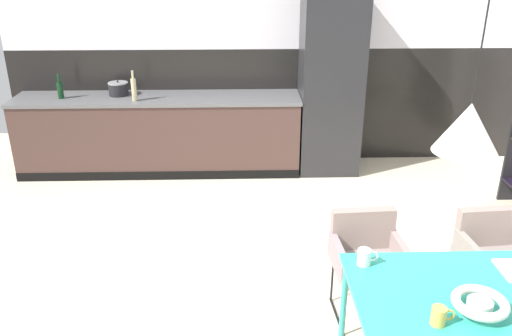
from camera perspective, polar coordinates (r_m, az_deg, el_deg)
name	(u,v)px	position (r m, az deg, el deg)	size (l,w,h in m)	color
ground_plane	(305,319)	(3.95, 5.36, -15.94)	(8.31, 8.31, 0.00)	beige
back_wall_splashback_dark	(278,105)	(6.46, 2.35, 6.86)	(6.31, 0.12, 1.37)	black
kitchen_counter	(160,134)	(6.24, -10.37, 3.65)	(3.24, 0.63, 0.90)	#452F2A
refrigerator_column	(330,85)	(6.09, 8.06, 8.92)	(0.68, 0.60, 2.04)	#232326
dining_table	(503,298)	(3.27, 25.20, -12.58)	(1.67, 0.81, 0.74)	teal
armchair_corner_seat	(494,248)	(4.14, 24.41, -7.87)	(0.52, 0.51, 0.74)	gray
armchair_far_side	(366,250)	(3.81, 11.88, -8.72)	(0.51, 0.50, 0.76)	gray
fruit_bowl	(480,304)	(2.99, 23.09, -13.37)	(0.29, 0.29, 0.09)	silver
mug_glass_clear	(439,316)	(2.85, 19.25, -14.89)	(0.12, 0.07, 0.10)	gold
mug_white_ceramic	(365,257)	(3.19, 11.70, -9.43)	(0.13, 0.08, 0.10)	white
cooking_pot	(118,89)	(6.25, -14.69, 8.30)	(0.22, 0.22, 0.17)	black
bottle_spice_small	(134,89)	(5.96, -13.10, 8.36)	(0.06, 0.06, 0.34)	tan
bottle_wine_green	(60,89)	(6.30, -20.45, 7.98)	(0.07, 0.07, 0.27)	#0F3319
pendant_lamp_over_table_near	(468,128)	(2.74, 21.99, 4.06)	(0.32, 0.32, 1.15)	black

